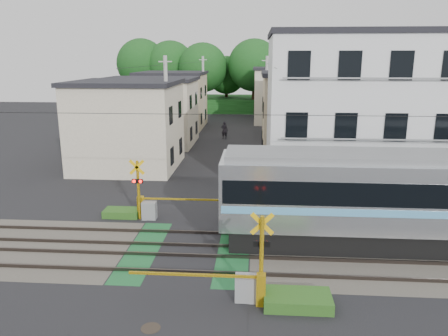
# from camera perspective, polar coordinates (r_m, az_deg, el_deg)

# --- Properties ---
(ground) EXTENTS (120.00, 120.00, 0.00)m
(ground) POSITION_cam_1_polar(r_m,az_deg,el_deg) (18.65, -4.72, -10.80)
(ground) COLOR black
(track_bed) EXTENTS (120.00, 120.00, 0.14)m
(track_bed) POSITION_cam_1_polar(r_m,az_deg,el_deg) (18.63, -4.72, -10.70)
(track_bed) COLOR #47423A
(track_bed) RESTS_ON ground
(crossing_signal_near) EXTENTS (4.74, 0.65, 3.09)m
(crossing_signal_near) POSITION_cam_1_polar(r_m,az_deg,el_deg) (14.87, 3.19, -14.62)
(crossing_signal_near) COLOR yellow
(crossing_signal_near) RESTS_ON ground
(crossing_signal_far) EXTENTS (4.74, 0.65, 3.09)m
(crossing_signal_far) POSITION_cam_1_polar(r_m,az_deg,el_deg) (22.21, -9.94, -4.80)
(crossing_signal_far) COLOR yellow
(crossing_signal_far) RESTS_ON ground
(apartment_block) EXTENTS (10.20, 8.36, 9.30)m
(apartment_block) POSITION_cam_1_polar(r_m,az_deg,el_deg) (26.99, 16.63, 6.81)
(apartment_block) COLOR silver
(apartment_block) RESTS_ON ground
(houses_row) EXTENTS (22.07, 31.35, 6.80)m
(houses_row) POSITION_cam_1_polar(r_m,az_deg,el_deg) (42.92, 0.88, 8.07)
(houses_row) COLOR beige
(houses_row) RESTS_ON ground
(tree_hill) EXTENTS (40.00, 12.44, 11.21)m
(tree_hill) POSITION_cam_1_polar(r_m,az_deg,el_deg) (65.19, 1.41, 11.95)
(tree_hill) COLOR #1A4E1A
(tree_hill) RESTS_ON ground
(catenary) EXTENTS (60.00, 5.04, 7.00)m
(catenary) POSITION_cam_1_polar(r_m,az_deg,el_deg) (17.53, 14.80, -0.05)
(catenary) COLOR #2D2D33
(catenary) RESTS_ON ground
(utility_poles) EXTENTS (7.90, 42.00, 8.00)m
(utility_poles) POSITION_cam_1_polar(r_m,az_deg,el_deg) (40.04, -1.25, 8.83)
(utility_poles) COLOR #A5A5A0
(utility_poles) RESTS_ON ground
(pedestrian) EXTENTS (0.71, 0.53, 1.77)m
(pedestrian) POSITION_cam_1_polar(r_m,az_deg,el_deg) (43.20, 0.07, 4.95)
(pedestrian) COLOR black
(pedestrian) RESTS_ON ground
(manhole_cover) EXTENTS (0.60, 0.60, 0.02)m
(manhole_cover) POSITION_cam_1_polar(r_m,az_deg,el_deg) (14.09, -9.55, -19.94)
(manhole_cover) COLOR #2D261E
(manhole_cover) RESTS_ON ground
(weed_patches) EXTENTS (10.25, 8.80, 0.40)m
(weed_patches) POSITION_cam_1_polar(r_m,az_deg,el_deg) (18.31, 0.76, -10.61)
(weed_patches) COLOR #2D5E1E
(weed_patches) RESTS_ON ground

